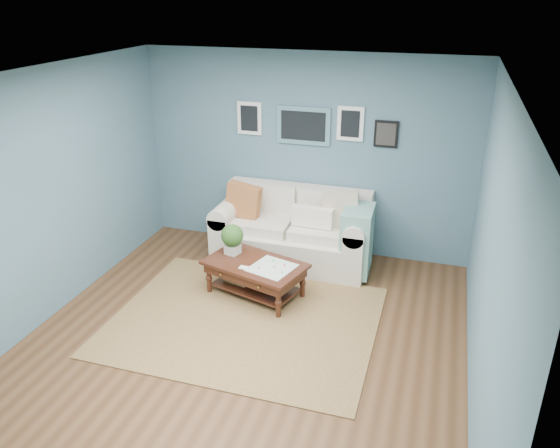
% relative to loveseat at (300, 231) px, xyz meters
% --- Properties ---
extents(room_shell, '(5.00, 5.02, 2.70)m').
position_rel_loveseat_xyz_m(room_shell, '(-0.07, -1.97, 0.92)').
color(room_shell, brown).
rests_on(room_shell, ground).
extents(area_rug, '(2.88, 2.30, 0.01)m').
position_rel_loveseat_xyz_m(area_rug, '(-0.19, -1.60, -0.43)').
color(area_rug, brown).
rests_on(area_rug, ground).
extents(loveseat, '(2.09, 0.95, 1.07)m').
position_rel_loveseat_xyz_m(loveseat, '(0.00, 0.00, 0.00)').
color(loveseat, beige).
rests_on(loveseat, ground).
extents(coffee_table, '(1.30, 0.97, 0.81)m').
position_rel_loveseat_xyz_m(coffee_table, '(-0.32, -1.00, -0.08)').
color(coffee_table, '#33160F').
rests_on(coffee_table, ground).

